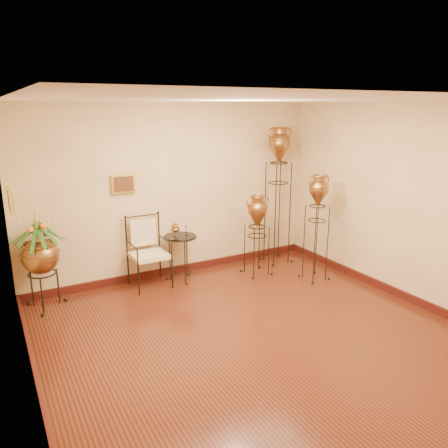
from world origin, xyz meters
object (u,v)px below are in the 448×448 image
planter_urn (40,252)px  armchair (149,252)px  amphora_tall (278,194)px  side_table (180,257)px  amphora_mid (317,227)px

planter_urn → armchair: (1.55, -0.00, -0.26)m
amphora_tall → armchair: amphora_tall is taller
armchair → planter_urn: bearing=179.1°
side_table → amphora_tall: bearing=-0.0°
planter_urn → side_table: planter_urn is taller
amphora_tall → armchair: 2.50m
planter_urn → side_table: size_ratio=1.55×
amphora_mid → armchair: bearing=157.9°
amphora_mid → side_table: (-1.94, 1.00, -0.48)m
amphora_tall → planter_urn: bearing=-180.0°
amphora_mid → planter_urn: (-4.01, 1.00, -0.06)m
planter_urn → armchair: planter_urn is taller
amphora_mid → armchair: amphora_mid is taller
planter_urn → armchair: bearing=-0.0°
amphora_tall → planter_urn: 3.98m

